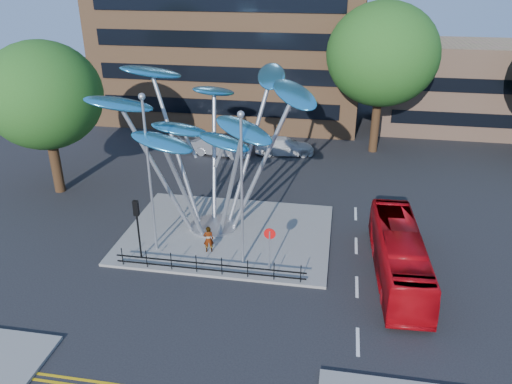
% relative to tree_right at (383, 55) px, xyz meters
% --- Properties ---
extents(ground, '(120.00, 120.00, 0.00)m').
position_rel_tree_right_xyz_m(ground, '(-8.00, -22.00, -8.04)').
color(ground, black).
rests_on(ground, ground).
extents(traffic_island, '(12.00, 9.00, 0.15)m').
position_rel_tree_right_xyz_m(traffic_island, '(-9.00, -16.00, -7.96)').
color(traffic_island, slate).
rests_on(traffic_island, ground).
extents(low_building_near, '(15.00, 8.00, 8.00)m').
position_rel_tree_right_xyz_m(low_building_near, '(8.00, 8.00, -4.04)').
color(low_building_near, tan).
rests_on(low_building_near, ground).
extents(tree_right, '(8.80, 8.80, 12.11)m').
position_rel_tree_right_xyz_m(tree_right, '(0.00, 0.00, 0.00)').
color(tree_right, black).
rests_on(tree_right, ground).
extents(tree_left, '(7.60, 7.60, 10.32)m').
position_rel_tree_right_xyz_m(tree_left, '(-22.00, -12.00, -1.24)').
color(tree_left, black).
rests_on(tree_left, ground).
extents(leaf_sculpture, '(12.72, 9.54, 9.51)m').
position_rel_tree_right_xyz_m(leaf_sculpture, '(-10.07, -15.32, -1.16)').
color(leaf_sculpture, '#9EA0A5').
rests_on(leaf_sculpture, traffic_island).
extents(street_lamp_left, '(0.36, 0.36, 8.80)m').
position_rel_tree_right_xyz_m(street_lamp_left, '(-12.50, -18.50, -2.68)').
color(street_lamp_left, '#9EA0A5').
rests_on(street_lamp_left, traffic_island).
extents(street_lamp_right, '(0.36, 0.36, 8.30)m').
position_rel_tree_right_xyz_m(street_lamp_right, '(-7.50, -19.00, -2.94)').
color(street_lamp_right, '#9EA0A5').
rests_on(street_lamp_right, traffic_island).
extents(traffic_light_island, '(0.28, 0.18, 3.42)m').
position_rel_tree_right_xyz_m(traffic_light_island, '(-13.00, -19.50, -5.42)').
color(traffic_light_island, black).
rests_on(traffic_light_island, traffic_island).
extents(no_entry_sign_island, '(0.60, 0.10, 2.45)m').
position_rel_tree_right_xyz_m(no_entry_sign_island, '(-6.00, -19.48, -6.22)').
color(no_entry_sign_island, '#9EA0A5').
rests_on(no_entry_sign_island, traffic_island).
extents(pedestrian_railing_front, '(10.00, 0.06, 1.00)m').
position_rel_tree_right_xyz_m(pedestrian_railing_front, '(-9.00, -20.30, -7.48)').
color(pedestrian_railing_front, black).
rests_on(pedestrian_railing_front, traffic_island).
extents(red_bus, '(2.59, 9.18, 2.53)m').
position_rel_tree_right_xyz_m(red_bus, '(0.50, -18.70, -6.77)').
color(red_bus, '#B40810').
rests_on(red_bus, ground).
extents(pedestrian, '(0.65, 0.52, 1.55)m').
position_rel_tree_right_xyz_m(pedestrian, '(-9.56, -18.25, -7.11)').
color(pedestrian, gray).
rests_on(pedestrian, traffic_island).
extents(parked_car_left, '(4.94, 2.19, 1.65)m').
position_rel_tree_right_xyz_m(parked_car_left, '(-17.02, -1.75, -7.21)').
color(parked_car_left, '#43464B').
rests_on(parked_car_left, ground).
extents(parked_car_mid, '(4.99, 2.31, 1.59)m').
position_rel_tree_right_xyz_m(parked_car_mid, '(-12.52, -3.11, -7.24)').
color(parked_car_mid, '#A1A3A8').
rests_on(parked_car_mid, ground).
extents(parked_car_right, '(5.17, 2.77, 1.43)m').
position_rel_tree_right_xyz_m(parked_car_right, '(-7.33, -2.01, -7.32)').
color(parked_car_right, silver).
rests_on(parked_car_right, ground).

